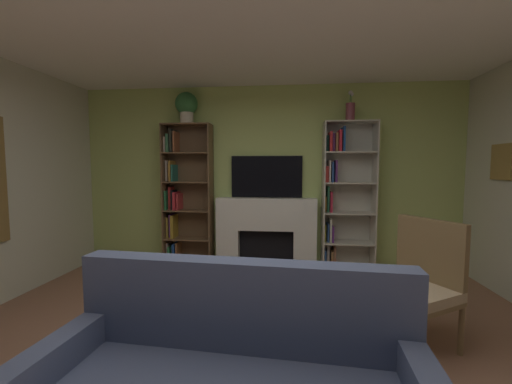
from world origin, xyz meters
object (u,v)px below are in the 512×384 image
at_px(fireplace, 266,231).
at_px(potted_plant, 186,106).
at_px(armchair, 416,280).
at_px(bookshelf_right, 342,196).
at_px(bookshelf_left, 183,198).
at_px(vase_with_flowers, 350,110).
at_px(tv, 267,177).

distance_m(fireplace, potted_plant, 2.17).
bearing_deg(armchair, bookshelf_right, 99.66).
distance_m(bookshelf_left, vase_with_flowers, 2.72).
bearing_deg(vase_with_flowers, tv, 174.14).
height_order(bookshelf_left, potted_plant, potted_plant).
bearing_deg(armchair, bookshelf_left, 144.65).
xyz_separation_m(fireplace, bookshelf_right, (1.08, 0.00, 0.53)).
bearing_deg(armchair, vase_with_flowers, 97.33).
bearing_deg(bookshelf_right, vase_with_flowers, -19.96).
relative_size(tv, armchair, 0.99).
bearing_deg(tv, bookshelf_left, -176.43).
bearing_deg(tv, potted_plant, -174.12).
bearing_deg(potted_plant, vase_with_flowers, 0.01).
height_order(tv, potted_plant, potted_plant).
xyz_separation_m(tv, bookshelf_left, (-1.25, -0.08, -0.32)).
height_order(fireplace, armchair, armchair).
relative_size(fireplace, bookshelf_left, 0.73).
xyz_separation_m(bookshelf_left, bookshelf_right, (2.34, -0.01, 0.05)).
relative_size(fireplace, vase_with_flowers, 3.68).
height_order(fireplace, vase_with_flowers, vase_with_flowers).
relative_size(fireplace, armchair, 1.48).
bearing_deg(fireplace, vase_with_flowers, -1.44).
xyz_separation_m(fireplace, vase_with_flowers, (1.17, -0.03, 1.73)).
relative_size(bookshelf_right, armchair, 2.02).
xyz_separation_m(potted_plant, vase_with_flowers, (2.33, 0.00, -0.10)).
bearing_deg(bookshelf_left, tv, 3.57).
bearing_deg(tv, vase_with_flowers, -5.86).
bearing_deg(bookshelf_right, bookshelf_left, 179.71).
bearing_deg(fireplace, tv, 90.00).
height_order(tv, bookshelf_left, bookshelf_left).
xyz_separation_m(tv, vase_with_flowers, (1.17, -0.12, 0.93)).
xyz_separation_m(vase_with_flowers, armchair, (0.24, -1.84, -1.74)).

